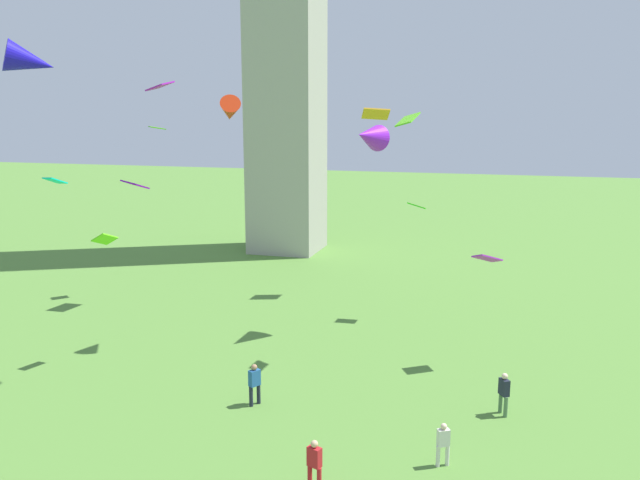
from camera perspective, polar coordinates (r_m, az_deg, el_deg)
name	(u,v)px	position (r m, az deg, el deg)	size (l,w,h in m)	color
person_0	(314,462)	(21.37, -0.50, -19.11)	(0.50, 0.40, 1.70)	red
person_1	(255,382)	(26.87, -5.83, -12.43)	(0.46, 0.53, 1.76)	#1E2333
person_2	(504,391)	(26.93, 16.01, -12.80)	(0.46, 0.52, 1.75)	#51754C
person_3	(443,442)	(23.01, 10.89, -17.20)	(0.47, 0.40, 1.55)	silver
kite_flying_0	(105,239)	(31.49, -18.57, 0.07)	(0.80, 1.07, 0.77)	#66E218
kite_flying_1	(408,119)	(30.19, 7.79, 10.56)	(1.07, 1.40, 0.69)	#58C01F
kite_flying_2	(55,181)	(33.73, -22.47, 4.90)	(0.87, 1.06, 0.42)	#05DBC8
kite_flying_3	(230,112)	(32.66, -8.01, 11.23)	(1.71, 2.03, 1.64)	#BB270A
kite_flying_4	(487,258)	(30.46, 14.62, -1.58)	(1.42, 1.26, 0.63)	purple
kite_flying_5	(417,206)	(36.79, 8.57, 3.02)	(1.07, 0.73, 0.46)	#2FE90E
kite_flying_6	(369,136)	(33.65, 4.34, 9.16)	(2.02, 2.47, 1.64)	#8F1DE5
kite_flying_7	(157,128)	(42.55, -14.27, 9.63)	(1.13, 1.17, 0.24)	#47B211
kite_flying_8	(135,185)	(40.56, -16.09, 4.76)	(1.16, 1.61, 0.72)	#7A0CBC
kite_flying_9	(160,86)	(29.00, -14.04, 13.12)	(1.26, 1.08, 0.45)	purple
kite_flying_10	(30,61)	(28.67, -24.36, 14.27)	(2.36, 2.34, 1.67)	#1A0FBE
kite_flying_11	(376,114)	(41.66, 4.97, 11.09)	(1.95, 1.51, 0.80)	orange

